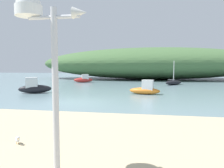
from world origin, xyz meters
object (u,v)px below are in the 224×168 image
Objects in this scene: motorboat_east_reach at (84,79)px; seagull_upper_strand at (17,139)px; mast_structure at (38,26)px; motorboat_centre_water at (145,89)px; motorboat_near_shore at (34,87)px; sailboat_inner_mooring at (174,82)px.

seagull_upper_strand is at bearing -76.46° from motorboat_east_reach.
mast_structure is 1.32× the size of motorboat_centre_water.
motorboat_centre_water is at bearing 5.55° from motorboat_near_shore.
motorboat_east_reach is (-7.07, 25.12, -2.52)m from mast_structure.
sailboat_inner_mooring is 22.73m from seagull_upper_strand.
motorboat_near_shore is (-12.43, -10.44, 0.18)m from sailboat_inner_mooring.
sailboat_inner_mooring is at bearing 77.69° from mast_structure.
sailboat_inner_mooring is at bearing 40.03° from motorboat_near_shore.
mast_structure is at bearing -102.31° from sailboat_inner_mooring.
seagull_upper_strand is at bearing -61.81° from motorboat_near_shore.
motorboat_near_shore is 12.93m from seagull_upper_strand.
motorboat_east_reach is at bearing 103.54° from seagull_upper_strand.
sailboat_inner_mooring is 16.23m from motorboat_near_shore.
motorboat_near_shore is at bearing 118.19° from seagull_upper_strand.
sailboat_inner_mooring reaches higher than seagull_upper_strand.
motorboat_centre_water reaches higher than seagull_upper_strand.
sailboat_inner_mooring is (5.02, 22.99, -2.66)m from mast_structure.
mast_structure is 12.47× the size of seagull_upper_strand.
mast_structure is 1.15× the size of sailboat_inner_mooring.
mast_structure is 1.21× the size of motorboat_east_reach.
motorboat_centre_water is at bearing 75.89° from seagull_upper_strand.
mast_structure is at bearing -41.56° from seagull_upper_strand.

